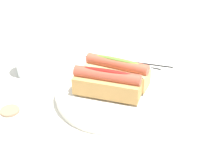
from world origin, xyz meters
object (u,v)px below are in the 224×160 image
Objects in this scene: water_glass at (29,59)px; chopstick_far at (133,62)px; serving_bowl at (112,92)px; hotdog_back at (107,83)px; chopstick_near at (122,62)px; paper_towel_roll at (16,142)px; hotdog_front at (116,71)px.

chopstick_far is at bearing -151.71° from water_glass.
serving_bowl is 1.25× the size of chopstick_far.
hotdog_back reaches higher than chopstick_near.
paper_towel_roll is at bearing 75.56° from chopstick_far.
hotdog_front is 0.05m from hotdog_back.
hotdog_back is (0.01, 0.05, 0.00)m from hotdog_front.
chopstick_near is (0.02, -0.14, -0.05)m from hotdog_front.
hotdog_back is 0.25m from water_glass.
serving_bowl is 0.05m from hotdog_back.
hotdog_front is 1.72× the size of water_glass.
hotdog_back reaches higher than chopstick_far.
hotdog_back is 0.68× the size of chopstick_near.
hotdog_back is at bearing 84.12° from hotdog_front.
hotdog_front is 0.30m from paper_towel_roll.
water_glass is (0.24, -0.02, -0.01)m from hotdog_front.
water_glass is (0.24, -0.05, 0.03)m from serving_bowl.
water_glass reaches higher than chopstick_far.
hotdog_back is at bearing 162.82° from water_glass.
serving_bowl is 0.05m from hotdog_front.
paper_towel_roll is at bearing 71.35° from hotdog_front.
chopstick_near is at bearing -80.68° from hotdog_front.
serving_bowl is 0.18m from chopstick_far.
hotdog_front is at bearing 86.18° from chopstick_far.
hotdog_front is 0.70× the size of chopstick_near.
hotdog_back is at bearing 98.00° from chopstick_near.
serving_bowl is at bearing 169.23° from water_glass.
chopstick_far is (-0.01, -0.21, -0.05)m from hotdog_back.
serving_bowl is 1.82× the size of hotdog_back.
paper_towel_roll reaches higher than serving_bowl.
chopstick_near is 0.03m from chopstick_far.
serving_bowl is 1.25× the size of chopstick_near.
chopstick_far is at bearing -103.35° from paper_towel_roll.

